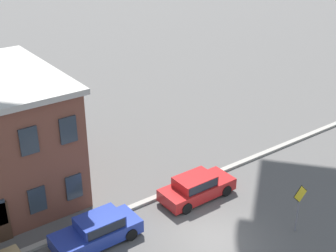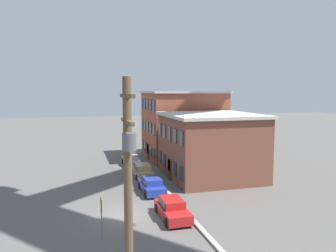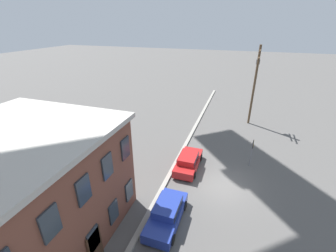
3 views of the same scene
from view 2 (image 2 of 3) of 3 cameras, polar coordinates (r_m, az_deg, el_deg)
The scene contains 10 objects.
ground_plane at distance 26.16m, azimuth -7.32°, elevation -15.04°, with size 200.00×200.00×0.00m, color #565451.
kerb_strip at distance 27.10m, azimuth 2.42°, elevation -14.05°, with size 56.00×0.36×0.16m, color #9E998E.
apartment_corner at distance 46.32m, azimuth 2.56°, elevation 0.29°, with size 9.97×10.50×9.42m.
apartment_midblock at distance 36.19m, azimuth 7.37°, elevation -3.34°, with size 10.66×9.71×6.98m.
car_silver at distance 42.13m, azimuth -6.46°, elevation -5.81°, with size 4.40×1.92×1.43m.
car_tan at distance 36.46m, azimuth -4.48°, elevation -7.67°, with size 4.40×1.92×1.43m.
car_blue at distance 30.94m, azimuth -2.84°, elevation -10.17°, with size 4.40×1.92×1.43m.
car_red at distance 25.11m, azimuth 0.75°, elevation -14.09°, with size 4.40×1.92×1.43m.
caution_sign at distance 21.81m, azimuth -11.57°, elevation -14.28°, with size 1.02×0.08×2.77m.
utility_pole at distance 10.95m, azimuth -6.87°, elevation -14.70°, with size 2.40×0.44×9.87m.
Camera 2 is at (24.17, -3.44, 9.41)m, focal length 35.00 mm.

